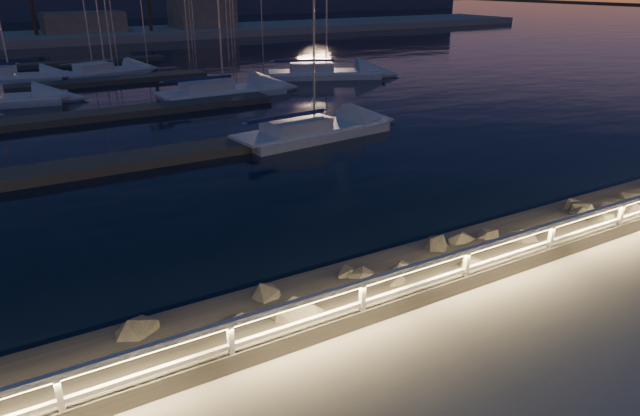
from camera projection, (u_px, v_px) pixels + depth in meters
The scene contains 10 objects.
ground at pixel (322, 337), 11.90m from camera, with size 400.00×400.00×0.00m, color #A7A097.
harbor_water at pixel (78, 109), 37.19m from camera, with size 400.00×440.00×0.60m.
guard_rail at pixel (319, 306), 11.58m from camera, with size 44.11×0.12×1.06m.
floating_docks at pixel (73, 97), 38.01m from camera, with size 22.00×36.00×0.40m.
far_shore at pixel (17, 36), 70.87m from camera, with size 160.00×14.00×5.20m.
sailboat_d at pixel (311, 130), 28.86m from camera, with size 8.90×3.57×14.64m.
sailboat_h at pixel (220, 91), 38.83m from camera, with size 9.16×3.06×15.30m.
sailboat_j at pixel (7, 77), 44.17m from camera, with size 8.55×4.08×14.05m.
sailboat_k at pixel (103, 71), 47.23m from camera, with size 7.98×4.26×13.06m.
sailboat_l at pixel (323, 72), 46.41m from camera, with size 9.59×6.16×15.84m.
Camera 1 is at (-5.13, -8.61, 6.95)m, focal length 32.00 mm.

